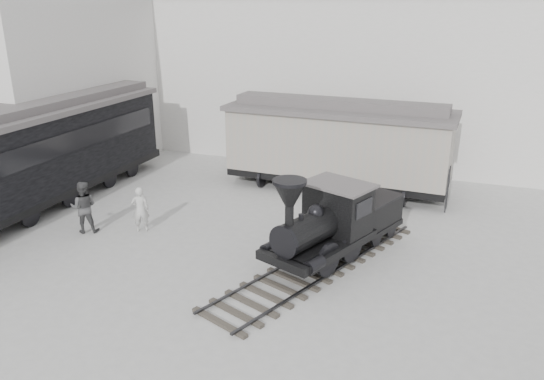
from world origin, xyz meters
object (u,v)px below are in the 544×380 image
at_px(locomotive, 332,226).
at_px(visitor_a, 140,209).
at_px(passenger_coach, 31,155).
at_px(visitor_b, 84,207).
at_px(boxcar, 338,143).

bearing_deg(locomotive, visitor_a, -157.32).
xyz_separation_m(passenger_coach, visitor_a, (5.23, -0.58, -1.33)).
bearing_deg(visitor_b, locomotive, 159.40).
distance_m(boxcar, passenger_coach, 12.44).
relative_size(locomotive, visitor_a, 5.34).
height_order(passenger_coach, visitor_a, passenger_coach).
height_order(passenger_coach, visitor_b, passenger_coach).
bearing_deg(passenger_coach, visitor_b, -20.81).
height_order(locomotive, boxcar, boxcar).
distance_m(visitor_a, visitor_b, 1.99).
xyz_separation_m(locomotive, visitor_b, (-8.79, -0.89, -0.21)).
height_order(visitor_a, visitor_b, visitor_b).
distance_m(passenger_coach, visitor_a, 5.42).
xyz_separation_m(locomotive, boxcar, (-1.47, 6.77, 0.93)).
bearing_deg(visitor_a, visitor_b, -9.78).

